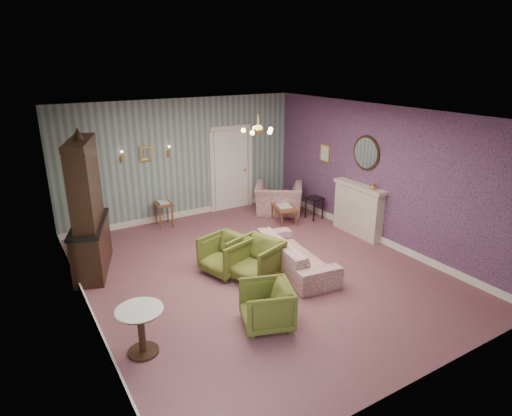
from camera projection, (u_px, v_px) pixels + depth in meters
floor at (258, 271)px, 8.13m from camera, size 7.00×7.00×0.00m
ceiling at (258, 114)px, 7.18m from camera, size 7.00×7.00×0.00m
wall_back at (183, 160)px, 10.48m from camera, size 6.00×0.00×6.00m
wall_front at (422, 280)px, 4.83m from camera, size 6.00×0.00×6.00m
wall_left at (79, 231)px, 6.19m from camera, size 0.00×7.00×7.00m
wall_right at (380, 175)px, 9.12m from camera, size 0.00×7.00×7.00m
wall_right_floral at (379, 175)px, 9.12m from camera, size 0.00×7.00×7.00m
door at (231, 168)px, 11.21m from camera, size 1.12×0.12×2.16m
olive_chair_a at (266, 304)px, 6.38m from camera, size 0.87×0.90×0.74m
olive_chair_b at (256, 258)px, 7.73m from camera, size 0.97×1.00×0.82m
olive_chair_c at (225, 253)px, 7.98m from camera, size 0.89×0.92×0.77m
sofa_chintz at (294, 249)px, 8.10m from camera, size 0.86×2.14×0.81m
wingback_chair at (279, 194)px, 10.99m from camera, size 1.38×1.29×1.02m
dresser at (86, 204)px, 7.76m from camera, size 1.03×1.66×2.62m
fireplace at (358, 210)px, 9.67m from camera, size 0.30×1.40×1.16m
mantel_vase at (373, 186)px, 9.12m from camera, size 0.15×0.15×0.15m
oval_mirror at (366, 153)px, 9.30m from camera, size 0.04×0.76×0.84m
framed_print at (325, 153)px, 10.47m from camera, size 0.04×0.34×0.42m
coffee_table at (284, 214)px, 10.49m from camera, size 0.63×0.89×0.41m
side_table_black at (314, 208)px, 10.69m from camera, size 0.39×0.39×0.55m
pedestal_table at (141, 331)px, 5.78m from camera, size 0.66×0.66×0.69m
nesting_table at (164, 213)px, 10.22m from camera, size 0.40×0.49×0.62m
gilt_mirror_back at (146, 154)px, 9.93m from camera, size 0.28×0.06×0.36m
sconce_left at (122, 157)px, 9.64m from camera, size 0.16×0.12×0.30m
sconce_right at (169, 151)px, 10.18m from camera, size 0.16×0.12×0.30m
chandelier at (258, 131)px, 7.27m from camera, size 0.56×0.56×0.36m
burgundy_cushion at (280, 197)px, 10.86m from camera, size 0.41×0.28×0.39m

